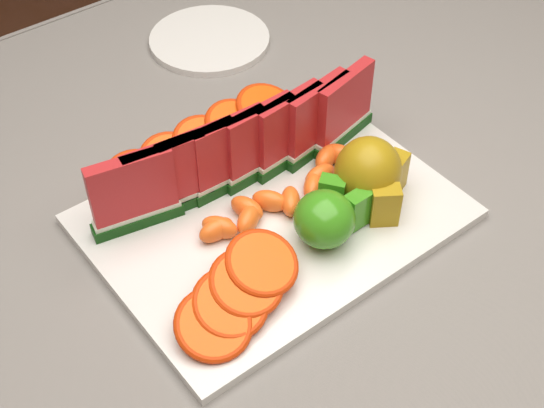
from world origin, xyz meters
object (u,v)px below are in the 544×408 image
object	(u,v)px
pear_cluster	(371,174)
side_plate	(210,40)
platter	(273,216)
apple_cluster	(328,216)

from	to	relation	value
pear_cluster	side_plate	size ratio (longest dim) A/B	0.55
pear_cluster	side_plate	distance (m)	0.40
platter	side_plate	size ratio (longest dim) A/B	2.10
apple_cluster	platter	bearing A→B (deg)	111.26
platter	pear_cluster	bearing A→B (deg)	-25.58
platter	side_plate	bearing A→B (deg)	66.59
platter	side_plate	xyz separation A→B (m)	(0.15, 0.35, -0.00)
apple_cluster	pear_cluster	distance (m)	0.08
apple_cluster	side_plate	world-z (taller)	apple_cluster
apple_cluster	side_plate	xyz separation A→B (m)	(0.12, 0.41, -0.04)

